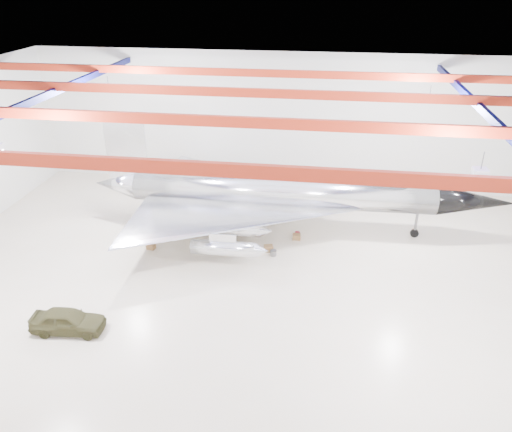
# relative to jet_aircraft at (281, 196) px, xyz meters

# --- Properties ---
(floor) EXTENTS (40.00, 40.00, 0.00)m
(floor) POSITION_rel_jet_aircraft_xyz_m (-1.24, -6.61, -2.58)
(floor) COLOR beige
(floor) RESTS_ON ground
(wall_back) EXTENTS (40.00, 0.00, 40.00)m
(wall_back) POSITION_rel_jet_aircraft_xyz_m (-1.24, 8.39, 2.92)
(wall_back) COLOR silver
(wall_back) RESTS_ON floor
(ceiling) EXTENTS (40.00, 40.00, 0.00)m
(ceiling) POSITION_rel_jet_aircraft_xyz_m (-1.24, -6.61, 8.42)
(ceiling) COLOR #0A0F38
(ceiling) RESTS_ON wall_back
(ceiling_structure) EXTENTS (39.50, 29.50, 1.08)m
(ceiling_structure) POSITION_rel_jet_aircraft_xyz_m (-1.24, -6.61, 7.75)
(ceiling_structure) COLOR maroon
(ceiling_structure) RESTS_ON ceiling
(jet_aircraft) EXTENTS (28.80, 16.82, 7.86)m
(jet_aircraft) POSITION_rel_jet_aircraft_xyz_m (0.00, 0.00, 0.00)
(jet_aircraft) COLOR silver
(jet_aircraft) RESTS_ON floor
(jeep) EXTENTS (3.84, 1.81, 1.27)m
(jeep) POSITION_rel_jet_aircraft_xyz_m (-9.47, -12.70, -1.94)
(jeep) COLOR #39371C
(jeep) RESTS_ON floor
(crate_ply) EXTENTS (0.59, 0.50, 0.37)m
(crate_ply) POSITION_rel_jet_aircraft_xyz_m (-8.14, -4.03, -2.39)
(crate_ply) COLOR olive
(crate_ply) RESTS_ON floor
(toolbox_red) EXTENTS (0.48, 0.43, 0.29)m
(toolbox_red) POSITION_rel_jet_aircraft_xyz_m (-3.16, 2.82, -2.43)
(toolbox_red) COLOR maroon
(toolbox_red) RESTS_ON floor
(engine_drum) EXTENTS (0.44, 0.44, 0.38)m
(engine_drum) POSITION_rel_jet_aircraft_xyz_m (-0.04, -3.71, -2.39)
(engine_drum) COLOR #59595B
(engine_drum) RESTS_ON floor
(parts_bin) EXTENTS (0.57, 0.47, 0.38)m
(parts_bin) POSITION_rel_jet_aircraft_xyz_m (1.28, -1.32, -2.39)
(parts_bin) COLOR olive
(parts_bin) RESTS_ON floor
(crate_small) EXTENTS (0.46, 0.41, 0.27)m
(crate_small) POSITION_rel_jet_aircraft_xyz_m (-7.44, 2.15, -2.44)
(crate_small) COLOR #59595B
(crate_small) RESTS_ON floor
(tool_chest) EXTENTS (0.47, 0.47, 0.33)m
(tool_chest) POSITION_rel_jet_aircraft_xyz_m (1.31, -0.88, -2.41)
(tool_chest) COLOR maroon
(tool_chest) RESTS_ON floor
(oil_barrel) EXTENTS (0.67, 0.59, 0.40)m
(oil_barrel) POSITION_rel_jet_aircraft_xyz_m (-0.41, -3.17, -2.38)
(oil_barrel) COLOR olive
(oil_barrel) RESTS_ON floor
(spares_box) EXTENTS (0.57, 0.57, 0.41)m
(spares_box) POSITION_rel_jet_aircraft_xyz_m (0.85, 3.61, -2.37)
(spares_box) COLOR #59595B
(spares_box) RESTS_ON floor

